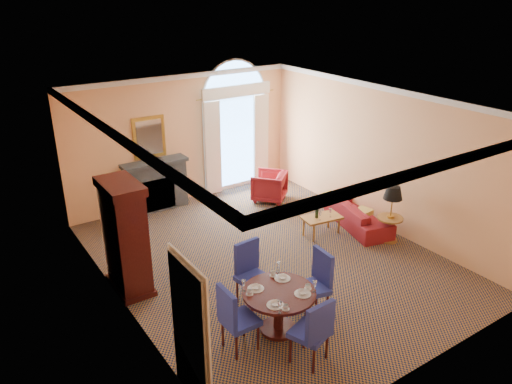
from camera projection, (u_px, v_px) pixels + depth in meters
ground at (270, 259)px, 10.15m from camera, size 7.50×7.50×0.00m
room_envelope at (250, 132)px, 9.67m from camera, size 6.04×7.52×3.45m
armoire at (126, 239)px, 8.81m from camera, size 0.60×1.06×2.08m
dining_table at (279, 301)px, 7.85m from camera, size 1.17×1.17×0.94m
dining_chair_north at (250, 269)px, 8.59m from camera, size 0.56×0.57×1.12m
dining_chair_south at (314, 329)px, 7.09m from camera, size 0.64×0.64×1.12m
dining_chair_east at (317, 279)px, 8.30m from camera, size 0.60×0.60×1.12m
dining_chair_west at (234, 315)px, 7.38m from camera, size 0.52×0.51×1.12m
sofa at (358, 215)px, 11.42m from camera, size 1.22×2.07×0.57m
armchair at (269, 186)px, 12.79m from camera, size 1.14×1.14×0.75m
coffee_table at (322, 218)px, 10.97m from camera, size 0.92×0.61×0.78m
side_table at (392, 206)px, 10.56m from camera, size 0.55×0.55×1.24m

